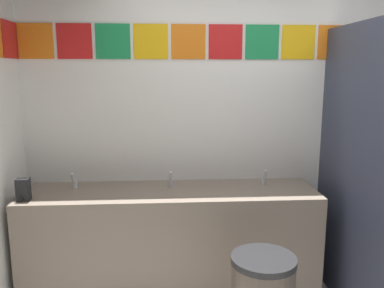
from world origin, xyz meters
name	(u,v)px	position (x,y,z in m)	size (l,w,h in m)	color
wall_back	(258,120)	(0.00, 1.48, 1.35)	(3.87, 0.09, 2.69)	white
vanity_counter	(171,240)	(-0.75, 1.15, 0.44)	(2.27, 0.58, 0.85)	gray
faucet_left	(74,182)	(-1.51, 1.24, 0.90)	(0.04, 0.10, 0.14)	silver
faucet_center	(171,181)	(-0.75, 1.24, 0.90)	(0.04, 0.10, 0.14)	silver
faucet_right	(264,179)	(0.01, 1.24, 0.90)	(0.04, 0.10, 0.14)	silver
soap_dispenser	(23,190)	(-1.81, 0.98, 0.93)	(0.09, 0.09, 0.16)	black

